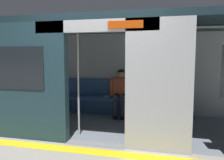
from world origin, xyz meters
TOP-DOWN VIEW (x-y plane):
  - ground_plane at (0.00, 0.00)m, footprint 60.00×60.00m
  - platform_edge_strip at (0.00, 0.30)m, footprint 8.00×0.24m
  - train_car at (0.08, -1.14)m, footprint 6.40×2.60m
  - bench_seat at (0.00, -2.09)m, footprint 3.21×0.44m
  - person_seated at (-0.01, -2.03)m, footprint 0.55×0.70m
  - handbag at (-0.48, -2.16)m, footprint 0.26×0.15m
  - book at (0.33, -2.11)m, footprint 0.20×0.25m
  - grab_pole_door at (0.46, -0.38)m, footprint 0.04×0.04m

SIDE VIEW (x-z plane):
  - ground_plane at x=0.00m, z-range 0.00..0.00m
  - platform_edge_strip at x=0.00m, z-range 0.00..0.01m
  - bench_seat at x=0.00m, z-range 0.12..0.57m
  - book at x=0.33m, z-range 0.45..0.48m
  - handbag at x=-0.48m, z-range 0.45..0.62m
  - person_seated at x=-0.01m, z-range 0.08..1.27m
  - grab_pole_door at x=0.46m, z-range 0.00..2.10m
  - train_car at x=0.08m, z-range 0.36..2.60m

